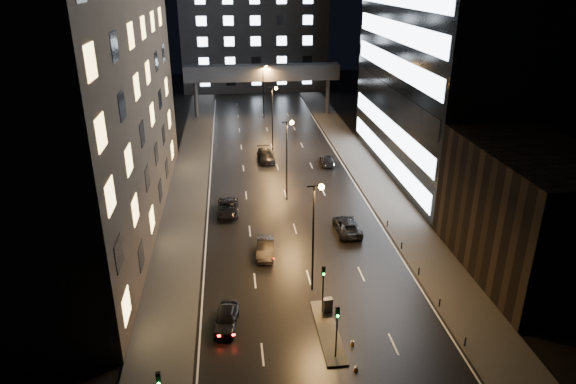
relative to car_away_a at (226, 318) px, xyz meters
name	(u,v)px	position (x,y,z in m)	size (l,w,h in m)	color
ground	(278,167)	(7.63, 36.32, -0.74)	(160.00, 160.00, 0.00)	black
sidewalk_left	(189,183)	(-4.87, 31.32, -0.66)	(5.00, 110.00, 0.15)	#383533
sidewalk_right	(370,175)	(20.13, 31.32, -0.66)	(5.00, 110.00, 0.15)	#383533
building_left	(64,40)	(-14.87, 20.32, 19.26)	(15.00, 48.00, 40.00)	#2D2319
building_right_low	(529,213)	(27.63, 5.32, 5.26)	(10.00, 18.00, 12.00)	black
building_right_glass	(474,4)	(32.63, 32.32, 21.76)	(20.00, 36.00, 45.00)	black
building_far	(254,36)	(7.63, 94.32, 11.76)	(34.00, 14.00, 25.00)	#333335
skybridge	(262,73)	(7.63, 66.32, 7.60)	(30.00, 3.00, 10.00)	#333335
median_island	(328,331)	(7.93, -1.68, -0.66)	(1.60, 8.00, 0.15)	#383533
traffic_signal_near	(323,281)	(7.93, 0.81, 2.35)	(0.28, 0.34, 4.40)	black
traffic_signal_far	(337,323)	(7.93, -4.69, 2.35)	(0.28, 0.34, 4.40)	black
bollard_row	(429,287)	(17.83, 2.82, -0.29)	(0.12, 25.12, 0.90)	black
streetlight_near	(315,224)	(7.79, 4.32, 5.76)	(1.45, 0.50, 10.15)	black
streetlight_mid_a	(288,150)	(7.79, 24.32, 5.76)	(1.45, 0.50, 10.15)	black
streetlight_mid_b	(273,110)	(7.79, 44.32, 5.76)	(1.45, 0.50, 10.15)	black
streetlight_far	(264,85)	(7.79, 64.32, 5.76)	(1.45, 0.50, 10.15)	black
car_away_a	(226,318)	(0.00, 0.00, 0.00)	(1.74, 4.33, 1.48)	black
car_away_b	(265,248)	(3.96, 10.96, 0.05)	(1.66, 4.76, 1.57)	black
car_away_c	(228,208)	(0.28, 21.13, 0.00)	(2.45, 5.30, 1.47)	black
car_away_d	(266,155)	(6.13, 39.38, 0.08)	(2.28, 5.61, 1.63)	black
car_toward_a	(347,226)	(13.17, 14.88, 0.02)	(2.53, 5.48, 1.52)	black
car_toward_b	(327,160)	(15.01, 36.52, -0.05)	(1.92, 4.72, 1.37)	black
utility_cabinet	(327,305)	(8.33, 0.72, 0.06)	(0.78, 0.50, 1.30)	#444446
cone_a	(352,342)	(9.48, -3.46, -0.45)	(0.33, 0.33, 0.57)	orange
cone_b	(356,368)	(9.10, -6.16, -0.48)	(0.34, 0.34, 0.52)	orange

